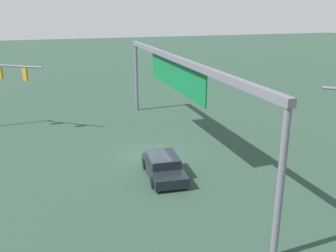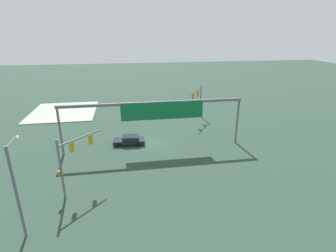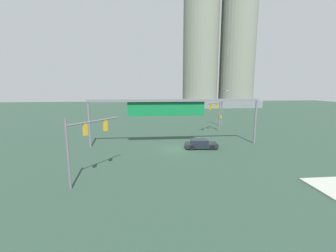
{
  "view_description": "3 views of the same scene",
  "coord_description": "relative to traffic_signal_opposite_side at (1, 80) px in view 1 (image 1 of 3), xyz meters",
  "views": [
    {
      "loc": [
        21.99,
        -5.84,
        9.34
      ],
      "look_at": [
        2.67,
        0.38,
        2.84
      ],
      "focal_mm": 39.82,
      "sensor_mm": 36.0,
      "label": 1
    },
    {
      "loc": [
        3.39,
        33.51,
        14.7
      ],
      "look_at": [
        -1.92,
        1.86,
        3.04
      ],
      "focal_mm": 27.9,
      "sensor_mm": 36.0,
      "label": 2
    },
    {
      "loc": [
        -3.95,
        -28.12,
        8.03
      ],
      "look_at": [
        -0.93,
        2.65,
        2.6
      ],
      "focal_mm": 23.84,
      "sensor_mm": 36.0,
      "label": 3
    }
  ],
  "objects": [
    {
      "name": "ground_plane",
      "position": [
        9.06,
        9.44,
        -3.97
      ],
      "size": [
        198.22,
        198.22,
        0.0
      ],
      "primitive_type": "plane",
      "color": "#294134"
    },
    {
      "name": "traffic_signal_opposite_side",
      "position": [
        0.0,
        0.0,
        0.0
      ],
      "size": [
        3.4,
        4.74,
        5.69
      ],
      "rotation": [
        0.0,
        0.0,
        0.96
      ],
      "color": "#635965",
      "rests_on": "ground"
    },
    {
      "name": "overhead_sign_gantry",
      "position": [
        8.67,
        11.39,
        1.39
      ],
      "size": [
        23.42,
        0.43,
        6.41
      ],
      "color": "slate",
      "rests_on": "ground"
    },
    {
      "name": "sedan_car_approaching",
      "position": [
        12.21,
        9.4,
        -3.4
      ],
      "size": [
        4.34,
        2.21,
        1.21
      ],
      "rotation": [
        0.0,
        0.0,
        -0.08
      ],
      "color": "black",
      "rests_on": "ground"
    }
  ]
}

